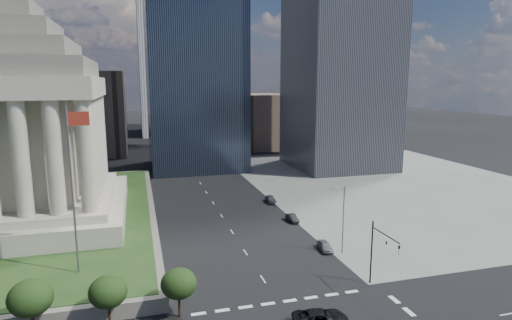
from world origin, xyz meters
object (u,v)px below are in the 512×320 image
object	(u,v)px
parked_sedan_near	(325,246)
traffic_signal_ne	(380,248)
war_memorial	(7,102)
parked_sedan_far	(271,199)
parked_sedan_mid	(292,218)
pickup_truck	(321,318)
street_lamp_north	(342,216)
flagpole	(73,182)

from	to	relation	value
parked_sedan_near	traffic_signal_ne	bearing A→B (deg)	-79.15
war_memorial	parked_sedan_far	xyz separation A→B (m)	(45.50, 4.95, -20.66)
parked_sedan_mid	pickup_truck	bearing A→B (deg)	-105.83
parked_sedan_mid	parked_sedan_far	bearing A→B (deg)	89.58
war_memorial	parked_sedan_mid	world-z (taller)	war_memorial
pickup_truck	parked_sedan_mid	size ratio (longest dim) A/B	1.52
war_memorial	parked_sedan_far	world-z (taller)	war_memorial
pickup_truck	parked_sedan_far	distance (m)	45.34
street_lamp_north	parked_sedan_near	xyz separation A→B (m)	(-1.83, 1.55, -4.98)
flagpole	street_lamp_north	xyz separation A→B (m)	(35.16, 1.00, -7.45)
traffic_signal_ne	parked_sedan_near	xyz separation A→B (m)	(-1.00, 12.85, -4.56)
parked_sedan_near	war_memorial	bearing A→B (deg)	161.16
traffic_signal_ne	parked_sedan_near	world-z (taller)	traffic_signal_ne
war_memorial	flagpole	size ratio (longest dim) A/B	1.95
parked_sedan_far	parked_sedan_near	bearing A→B (deg)	-86.01
war_memorial	pickup_truck	world-z (taller)	war_memorial
street_lamp_north	pickup_truck	xyz separation A→B (m)	(-10.63, -16.52, -4.86)
war_memorial	parked_sedan_near	distance (m)	54.40
war_memorial	traffic_signal_ne	bearing A→B (deg)	-36.42
parked_sedan_mid	flagpole	bearing A→B (deg)	-154.22
traffic_signal_ne	pickup_truck	distance (m)	11.96
flagpole	traffic_signal_ne	distance (m)	36.69
war_memorial	parked_sedan_mid	bearing A→B (deg)	-9.49
war_memorial	parked_sedan_mid	xyz separation A→B (m)	(45.50, -7.60, -20.77)
flagpole	pickup_truck	bearing A→B (deg)	-32.32
parked_sedan_far	traffic_signal_ne	bearing A→B (deg)	-84.55
street_lamp_north	parked_sedan_far	world-z (taller)	street_lamp_north
war_memorial	parked_sedan_near	size ratio (longest dim) A/B	9.70
parked_sedan_near	parked_sedan_far	size ratio (longest dim) A/B	0.93
traffic_signal_ne	parked_sedan_mid	distance (m)	27.12
street_lamp_north	pickup_truck	bearing A→B (deg)	-122.75
flagpole	parked_sedan_near	distance (m)	35.66
war_memorial	flagpole	distance (m)	28.16
flagpole	parked_sedan_far	distance (m)	45.85
parked_sedan_near	parked_sedan_mid	distance (m)	13.85
parked_sedan_far	street_lamp_north	bearing A→B (deg)	-82.27
street_lamp_north	flagpole	bearing A→B (deg)	-178.37
war_memorial	parked_sedan_far	bearing A→B (deg)	6.21
flagpole	parked_sedan_far	world-z (taller)	flagpole
flagpole	parked_sedan_near	xyz separation A→B (m)	(33.33, 2.55, -12.43)
flagpole	traffic_signal_ne	size ratio (longest dim) A/B	2.50
street_lamp_north	traffic_signal_ne	bearing A→B (deg)	-94.19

